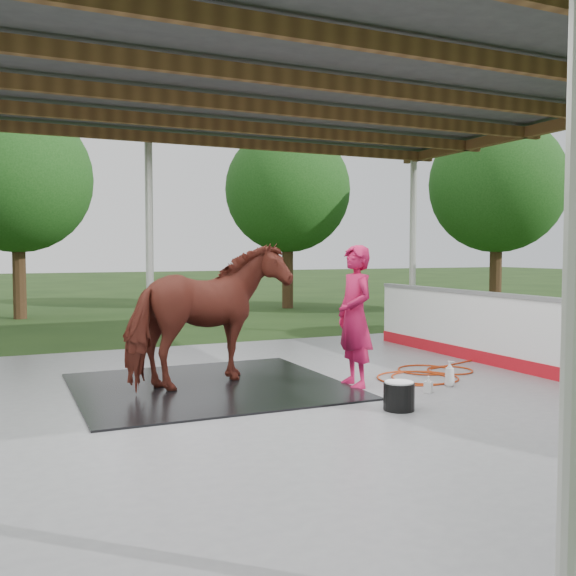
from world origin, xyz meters
name	(u,v)px	position (x,y,z in m)	size (l,w,h in m)	color
ground	(238,412)	(0.00, 0.00, 0.00)	(100.00, 100.00, 0.00)	#1E3814
concrete_slab	(238,410)	(0.00, 0.00, 0.03)	(12.00, 10.00, 0.05)	slate
pavilion_structure	(237,61)	(0.00, 0.00, 3.97)	(12.60, 10.60, 4.05)	beige
dasher_board	(540,338)	(4.60, 0.00, 0.59)	(0.16, 8.00, 1.15)	red
tree_belt	(235,97)	(0.30, 0.90, 3.79)	(28.00, 28.00, 5.80)	#382314
rubber_mat	(209,386)	(0.03, 1.22, 0.06)	(3.42, 3.21, 0.03)	black
horse	(209,314)	(0.03, 1.22, 1.02)	(1.02, 2.24, 1.89)	maroon
handler	(355,316)	(1.81, 0.47, 0.99)	(0.68, 0.45, 1.88)	#B91345
wash_bucket	(399,395)	(1.62, -0.84, 0.22)	(0.35, 0.35, 0.33)	black
soap_bottle_a	(450,374)	(2.96, -0.05, 0.22)	(0.13, 0.13, 0.34)	silver
soap_bottle_b	(428,384)	(2.47, -0.26, 0.16)	(0.10, 0.10, 0.22)	#338CD8
hose_coil	(425,375)	(3.11, 0.69, 0.06)	(2.56, 1.45, 0.02)	#A22F0B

